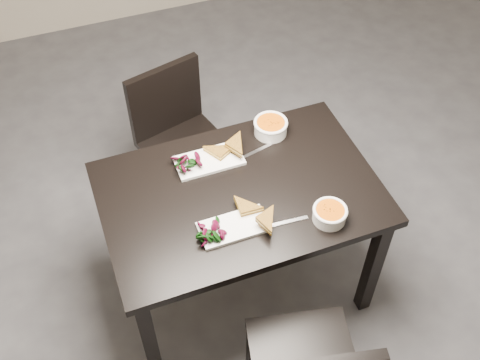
{
  "coord_description": "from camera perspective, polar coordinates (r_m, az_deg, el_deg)",
  "views": [
    {
      "loc": [
        -0.94,
        -1.68,
        2.66
      ],
      "look_at": [
        -0.37,
        -0.16,
        0.82
      ],
      "focal_mm": 43.44,
      "sensor_mm": 36.0,
      "label": 1
    }
  ],
  "objects": [
    {
      "name": "ground",
      "position": [
        3.29,
        5.07,
        -5.78
      ],
      "size": [
        5.0,
        5.0,
        0.0
      ],
      "primitive_type": "plane",
      "color": "#47474C",
      "rests_on": "ground"
    },
    {
      "name": "plate_far",
      "position": [
        2.62,
        -3.06,
        1.91
      ],
      "size": [
        0.3,
        0.15,
        0.02
      ],
      "primitive_type": "cube",
      "color": "white",
      "rests_on": "table"
    },
    {
      "name": "cutlery_near",
      "position": [
        2.41,
        4.66,
        -4.11
      ],
      "size": [
        0.18,
        0.03,
        0.0
      ],
      "primitive_type": "cube",
      "rotation": [
        0.0,
        0.0,
        -0.08
      ],
      "color": "silver",
      "rests_on": "table"
    },
    {
      "name": "table",
      "position": [
        2.59,
        0.0,
        -2.47
      ],
      "size": [
        1.2,
        0.8,
        0.75
      ],
      "color": "black",
      "rests_on": "ground"
    },
    {
      "name": "sandwich_near",
      "position": [
        2.38,
        0.69,
        -3.48
      ],
      "size": [
        0.15,
        0.11,
        0.05
      ],
      "primitive_type": null,
      "rotation": [
        0.0,
        0.0,
        -0.04
      ],
      "color": "olive",
      "rests_on": "plate_near"
    },
    {
      "name": "soup_bowl_far",
      "position": [
        2.73,
        3.03,
        5.29
      ],
      "size": [
        0.16,
        0.16,
        0.07
      ],
      "color": "white",
      "rests_on": "table"
    },
    {
      "name": "salad_near",
      "position": [
        2.34,
        -2.96,
        -4.92
      ],
      "size": [
        0.09,
        0.08,
        0.04
      ],
      "primitive_type": null,
      "color": "black",
      "rests_on": "plate_near"
    },
    {
      "name": "chair_far",
      "position": [
        3.15,
        -6.06,
        4.57
      ],
      "size": [
        0.51,
        0.51,
        0.85
      ],
      "rotation": [
        0.0,
        0.0,
        0.26
      ],
      "color": "black",
      "rests_on": "ground"
    },
    {
      "name": "salad_far",
      "position": [
        2.58,
        -5.19,
        1.77
      ],
      "size": [
        0.1,
        0.09,
        0.04
      ],
      "primitive_type": null,
      "color": "black",
      "rests_on": "plate_far"
    },
    {
      "name": "sandwich_far",
      "position": [
        2.6,
        -1.63,
        2.55
      ],
      "size": [
        0.19,
        0.17,
        0.05
      ],
      "primitive_type": null,
      "rotation": [
        0.0,
        0.0,
        0.51
      ],
      "color": "olive",
      "rests_on": "plate_far"
    },
    {
      "name": "plate_near",
      "position": [
        2.38,
        -0.65,
        -4.63
      ],
      "size": [
        0.28,
        0.14,
        0.01
      ],
      "primitive_type": "cube",
      "color": "white",
      "rests_on": "table"
    },
    {
      "name": "cutlery_far",
      "position": [
        2.67,
        1.5,
        2.8
      ],
      "size": [
        0.18,
        0.06,
        0.0
      ],
      "primitive_type": "cube",
      "rotation": [
        0.0,
        0.0,
        0.23
      ],
      "color": "silver",
      "rests_on": "table"
    },
    {
      "name": "soup_bowl_near",
      "position": [
        2.41,
        8.81,
        -3.27
      ],
      "size": [
        0.14,
        0.14,
        0.07
      ],
      "color": "white",
      "rests_on": "table"
    }
  ]
}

